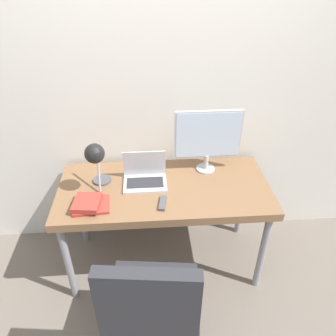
# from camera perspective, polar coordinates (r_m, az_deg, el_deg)

# --- Properties ---
(ground_plane) EXTENTS (12.00, 12.00, 0.00)m
(ground_plane) POSITION_cam_1_polar(r_m,az_deg,el_deg) (2.65, -0.08, -21.36)
(ground_plane) COLOR #70665B
(wall_back) EXTENTS (8.00, 0.05, 2.60)m
(wall_back) POSITION_cam_1_polar(r_m,az_deg,el_deg) (2.43, -1.41, 12.82)
(wall_back) COLOR silver
(wall_back) RESTS_ON ground_plane
(desk) EXTENTS (1.50, 0.70, 0.77)m
(desk) POSITION_cam_1_polar(r_m,az_deg,el_deg) (2.37, -0.69, -4.56)
(desk) COLOR brown
(desk) RESTS_ON ground_plane
(laptop) EXTENTS (0.31, 0.22, 0.23)m
(laptop) POSITION_cam_1_polar(r_m,az_deg,el_deg) (2.35, -4.06, -1.53)
(laptop) COLOR silver
(laptop) RESTS_ON desk
(monitor) EXTENTS (0.48, 0.14, 0.48)m
(monitor) POSITION_cam_1_polar(r_m,az_deg,el_deg) (2.38, 6.95, 5.37)
(monitor) COLOR #B7B7BC
(monitor) RESTS_ON desk
(desk_lamp) EXTENTS (0.13, 0.27, 0.39)m
(desk_lamp) POSITION_cam_1_polar(r_m,az_deg,el_deg) (2.17, -12.49, 1.86)
(desk_lamp) COLOR #4C4C51
(desk_lamp) RESTS_ON desk
(office_chair) EXTENTS (0.61, 0.62, 1.02)m
(office_chair) POSITION_cam_1_polar(r_m,az_deg,el_deg) (1.93, -2.84, -23.00)
(office_chair) COLOR black
(office_chair) RESTS_ON ground_plane
(book_stack) EXTENTS (0.24, 0.21, 0.06)m
(book_stack) POSITION_cam_1_polar(r_m,az_deg,el_deg) (2.20, -13.60, -6.11)
(book_stack) COLOR #B2382D
(book_stack) RESTS_ON desk
(tv_remote) EXTENTS (0.06, 0.15, 0.02)m
(tv_remote) POSITION_cam_1_polar(r_m,az_deg,el_deg) (2.17, -0.94, -6.13)
(tv_remote) COLOR #4C4C51
(tv_remote) RESTS_ON desk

